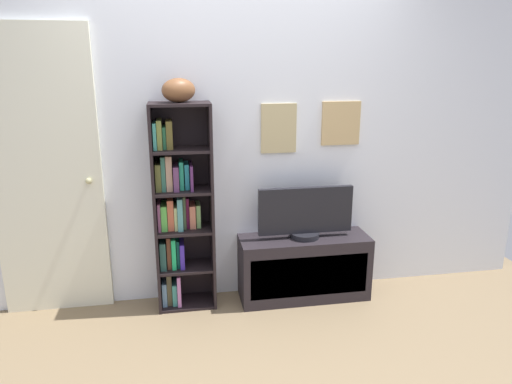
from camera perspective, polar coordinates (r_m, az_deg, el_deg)
name	(u,v)px	position (r m, az deg, el deg)	size (l,w,h in m)	color
ground	(262,381)	(2.99, 0.75, -21.96)	(5.20, 5.20, 0.04)	#7D684B
back_wall	(235,138)	(3.52, -2.54, 6.55)	(4.80, 0.08, 2.49)	silver
bookshelf	(178,211)	(3.48, -9.41, -2.32)	(0.43, 0.27, 1.53)	black
football	(179,90)	(3.29, -9.37, 12.08)	(0.24, 0.16, 0.16)	brown
tv_stand	(304,267)	(3.72, 5.83, -9.07)	(1.00, 0.34, 0.50)	black
television	(305,213)	(3.56, 6.02, -2.59)	(0.72, 0.22, 0.40)	black
door	(46,176)	(3.60, -24.10, 1.80)	(0.76, 0.09, 2.05)	silver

